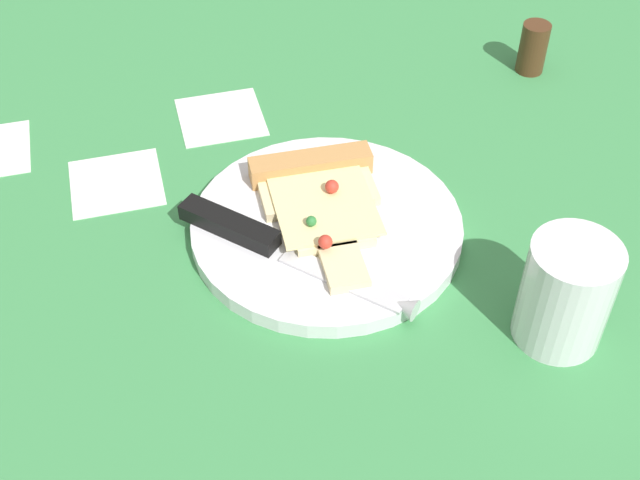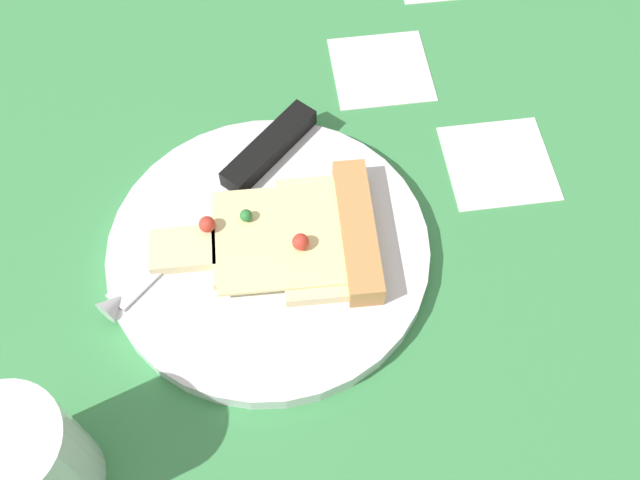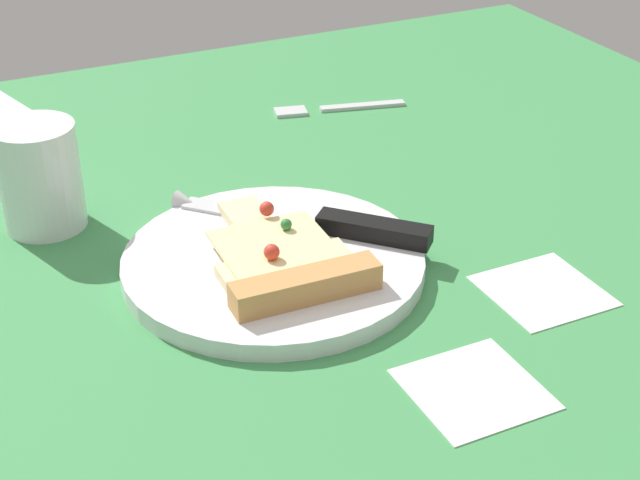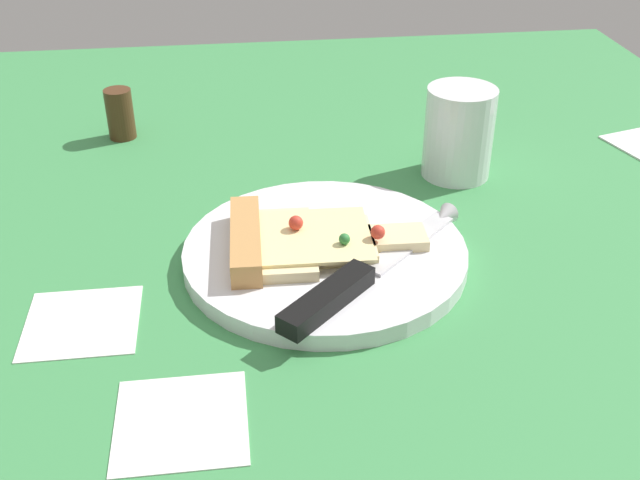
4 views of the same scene
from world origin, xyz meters
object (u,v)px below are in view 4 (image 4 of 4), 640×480
object	(u,v)px
pizza_slice	(296,240)
drinking_glass	(459,133)
knife	(361,275)
pepper_shaker	(120,114)
plate	(325,254)

from	to	relation	value
pizza_slice	drinking_glass	world-z (taller)	drinking_glass
pizza_slice	drinking_glass	distance (cm)	24.60
knife	pepper_shaker	bearing A→B (deg)	168.07
pizza_slice	knife	bearing A→B (deg)	41.38
plate	pepper_shaker	world-z (taller)	pepper_shaker
pizza_slice	pepper_shaker	bearing A→B (deg)	-147.29
plate	drinking_glass	world-z (taller)	drinking_glass
plate	knife	distance (cm)	6.36
pizza_slice	pepper_shaker	world-z (taller)	pepper_shaker
pizza_slice	knife	xyz separation A→B (cm)	(-5.86, -4.83, -0.19)
knife	drinking_glass	size ratio (longest dim) A/B	1.91
knife	pepper_shaker	distance (cm)	42.49
drinking_glass	pepper_shaker	distance (cm)	39.74
drinking_glass	plate	bearing A→B (deg)	133.31
drinking_glass	pepper_shaker	bearing A→B (deg)	68.39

